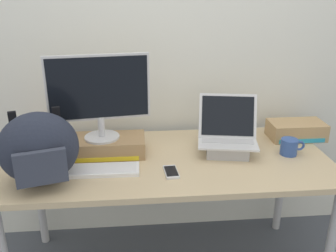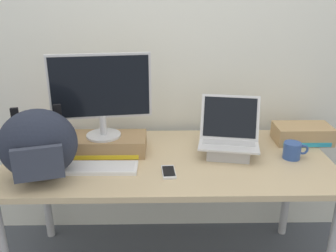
{
  "view_description": "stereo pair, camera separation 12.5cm",
  "coord_description": "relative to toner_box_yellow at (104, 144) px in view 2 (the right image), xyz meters",
  "views": [
    {
      "loc": [
        -0.16,
        -1.74,
        1.59
      ],
      "look_at": [
        0.0,
        0.0,
        0.92
      ],
      "focal_mm": 38.99,
      "sensor_mm": 36.0,
      "label": 1
    },
    {
      "loc": [
        -0.03,
        -1.74,
        1.59
      ],
      "look_at": [
        0.0,
        0.0,
        0.92
      ],
      "focal_mm": 38.99,
      "sensor_mm": 36.0,
      "label": 2
    }
  ],
  "objects": [
    {
      "name": "back_wall",
      "position": [
        0.35,
        0.4,
        0.52
      ],
      "size": [
        7.0,
        0.1,
        2.6
      ],
      "primitive_type": "cube",
      "color": "silver",
      "rests_on": "ground"
    },
    {
      "name": "desk",
      "position": [
        0.35,
        -0.08,
        -0.12
      ],
      "size": [
        1.7,
        0.77,
        0.74
      ],
      "color": "tan",
      "rests_on": "ground"
    },
    {
      "name": "toner_box_yellow",
      "position": [
        0.0,
        0.0,
        0.0
      ],
      "size": [
        0.45,
        0.22,
        0.09
      ],
      "color": "#9E7A51",
      "rests_on": "desk"
    },
    {
      "name": "desktop_monitor",
      "position": [
        0.0,
        -0.0,
        0.29
      ],
      "size": [
        0.52,
        0.19,
        0.45
      ],
      "rotation": [
        0.0,
        0.0,
        0.13
      ],
      "color": "silver",
      "rests_on": "toner_box_yellow"
    },
    {
      "name": "open_laptop",
      "position": [
        0.67,
        -0.04,
        0.02
      ],
      "size": [
        0.35,
        0.3,
        0.3
      ],
      "rotation": [
        0.0,
        0.0,
        -0.18
      ],
      "color": "#ADADB2",
      "rests_on": "desk"
    },
    {
      "name": "external_keyboard",
      "position": [
        -0.03,
        -0.21,
        -0.03
      ],
      "size": [
        0.44,
        0.13,
        0.02
      ],
      "rotation": [
        0.0,
        0.0,
        -0.01
      ],
      "color": "white",
      "rests_on": "desk"
    },
    {
      "name": "messenger_backpack",
      "position": [
        -0.25,
        -0.28,
        0.12
      ],
      "size": [
        0.41,
        0.34,
        0.34
      ],
      "rotation": [
        0.0,
        0.0,
        0.27
      ],
      "color": "#232838",
      "rests_on": "desk"
    },
    {
      "name": "coffee_mug",
      "position": [
        1.0,
        -0.1,
        -0.0
      ],
      "size": [
        0.13,
        0.09,
        0.09
      ],
      "color": "#2D4C93",
      "rests_on": "desk"
    },
    {
      "name": "cell_phone",
      "position": [
        0.34,
        -0.25,
        -0.04
      ],
      "size": [
        0.07,
        0.13,
        0.01
      ],
      "rotation": [
        0.0,
        0.0,
        0.08
      ],
      "color": "silver",
      "rests_on": "desk"
    },
    {
      "name": "plush_toy",
      "position": [
        -0.44,
        0.11,
        0.01
      ],
      "size": [
        0.11,
        0.11,
        0.11
      ],
      "color": "#CC7099",
      "rests_on": "desk"
    },
    {
      "name": "toner_box_cyan",
      "position": [
        1.13,
        0.12,
        0.0
      ],
      "size": [
        0.32,
        0.18,
        0.1
      ],
      "color": "tan",
      "rests_on": "desk"
    }
  ]
}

